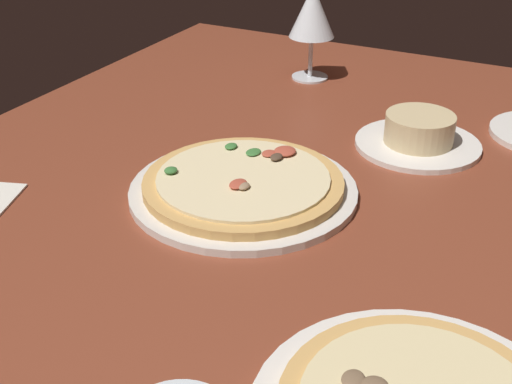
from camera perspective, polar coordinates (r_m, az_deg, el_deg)
name	(u,v)px	position (r cm, az deg, el deg)	size (l,w,h in cm)	color
dining_table	(270,249)	(81.83, 1.15, -4.71)	(150.00, 110.00, 4.00)	brown
pizza_main	(243,186)	(88.54, -1.04, 0.51)	(29.34, 29.34, 3.35)	silver
ramekin_on_saucer	(419,135)	(103.77, 13.28, 4.62)	(18.30, 18.30, 5.06)	silver
wine_glass_far	(312,14)	(126.41, 4.67, 14.46)	(8.19, 8.19, 16.99)	silver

